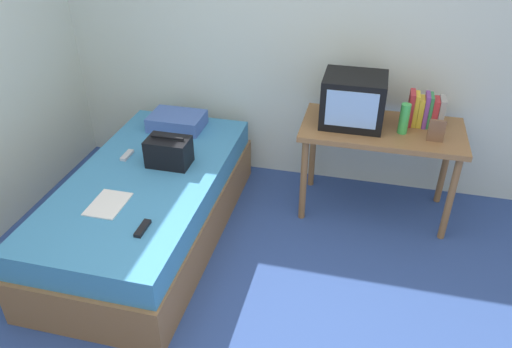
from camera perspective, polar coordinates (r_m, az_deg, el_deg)
ground_plane at (r=3.02m, az=-2.48°, el=-19.21°), size 8.00×8.00×0.00m
wall_back at (r=3.98m, az=5.31°, el=16.70°), size 5.20×0.10×2.60m
bed at (r=3.66m, az=-12.15°, el=-3.61°), size 1.00×2.00×0.52m
desk at (r=3.77m, az=14.12°, el=3.96°), size 1.16×0.60×0.73m
tv at (r=3.67m, az=11.09°, el=8.31°), size 0.44×0.39×0.36m
water_bottle at (r=3.64m, az=16.59°, el=6.09°), size 0.07×0.07×0.22m
book_row at (r=3.79m, az=18.79°, el=6.88°), size 0.25×0.15×0.25m
picture_frame at (r=3.60m, az=19.93°, el=4.67°), size 0.11×0.02×0.16m
pillow at (r=4.09m, az=-9.02°, el=6.00°), size 0.43×0.31×0.11m
handbag at (r=3.56m, az=-9.95°, el=2.54°), size 0.30×0.20×0.22m
magazine at (r=3.28m, az=-16.57°, el=-3.31°), size 0.21×0.29×0.01m
remote_dark at (r=3.01m, az=-12.85°, el=-6.07°), size 0.04×0.16×0.02m
remote_silver at (r=3.77m, az=-14.54°, el=2.10°), size 0.04×0.14×0.02m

